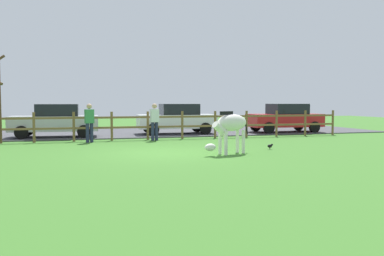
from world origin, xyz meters
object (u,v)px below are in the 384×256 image
(crow_on_grass, at_px, (270,146))
(parked_car_white, at_px, (177,119))
(zebra, at_px, (230,126))
(visitor_right_of_tree, at_px, (155,120))
(parked_car_silver, at_px, (55,120))
(visitor_left_of_tree, at_px, (89,121))
(parked_car_red, at_px, (285,118))

(crow_on_grass, relative_size, parked_car_white, 0.05)
(zebra, height_order, visitor_right_of_tree, visitor_right_of_tree)
(parked_car_white, bearing_deg, crow_on_grass, -77.78)
(parked_car_silver, relative_size, visitor_left_of_tree, 2.48)
(crow_on_grass, relative_size, parked_car_red, 0.05)
(parked_car_red, distance_m, parked_car_white, 6.07)
(parked_car_white, height_order, visitor_left_of_tree, visitor_left_of_tree)
(parked_car_red, xyz_separation_m, parked_car_white, (-6.05, 0.48, 0.00))
(visitor_left_of_tree, distance_m, visitor_right_of_tree, 2.81)
(zebra, height_order, parked_car_red, parked_car_red)
(zebra, relative_size, visitor_left_of_tree, 1.12)
(zebra, distance_m, parked_car_white, 8.28)
(visitor_left_of_tree, relative_size, visitor_right_of_tree, 1.00)
(crow_on_grass, xyz_separation_m, parked_car_white, (-1.61, 7.46, 0.72))
(visitor_left_of_tree, bearing_deg, parked_car_silver, 118.86)
(visitor_left_of_tree, bearing_deg, crow_on_grass, -35.47)
(parked_car_white, bearing_deg, visitor_left_of_tree, -146.20)
(parked_car_white, xyz_separation_m, visitor_left_of_tree, (-4.56, -3.05, 0.06))
(crow_on_grass, bearing_deg, visitor_left_of_tree, 144.53)
(parked_car_red, distance_m, visitor_right_of_tree, 8.19)
(parked_car_white, bearing_deg, parked_car_red, -4.53)
(crow_on_grass, bearing_deg, visitor_right_of_tree, 126.70)
(parked_car_red, bearing_deg, crow_on_grass, -122.47)
(crow_on_grass, xyz_separation_m, parked_car_red, (4.44, 6.98, 0.72))
(visitor_right_of_tree, bearing_deg, crow_on_grass, -53.30)
(zebra, xyz_separation_m, parked_car_red, (6.31, 7.79, -0.08))
(parked_car_red, bearing_deg, visitor_right_of_tree, -162.53)
(crow_on_grass, distance_m, visitor_right_of_tree, 5.69)
(crow_on_grass, distance_m, parked_car_silver, 10.43)
(parked_car_silver, height_order, visitor_left_of_tree, visitor_left_of_tree)
(zebra, distance_m, parked_car_red, 10.03)
(visitor_right_of_tree, bearing_deg, parked_car_white, 59.15)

